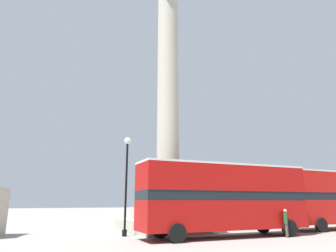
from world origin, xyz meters
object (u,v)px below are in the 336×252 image
at_px(monument_column, 168,137).
at_px(bus_b, 225,196).
at_px(street_lamp, 126,176).
at_px(pedestrian_near_lamp, 286,222).

xyz_separation_m(monument_column, bus_b, (1.38, -5.04, -4.62)).
xyz_separation_m(monument_column, street_lamp, (-3.90, -1.57, -3.32)).
relative_size(monument_column, pedestrian_near_lamp, 13.46).
distance_m(bus_b, street_lamp, 6.45).
xyz_separation_m(street_lamp, pedestrian_near_lamp, (8.60, -5.16, -2.80)).
bearing_deg(monument_column, pedestrian_near_lamp, -55.05).
relative_size(bus_b, street_lamp, 1.76).
bearing_deg(bus_b, monument_column, 110.07).
relative_size(bus_b, pedestrian_near_lamp, 6.68).
bearing_deg(monument_column, bus_b, -74.71).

